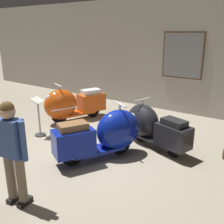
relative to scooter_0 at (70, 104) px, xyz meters
name	(u,v)px	position (x,y,z in m)	size (l,w,h in m)	color
ground_plane	(81,153)	(1.59, -1.37, -0.50)	(60.00, 60.00, 0.00)	gray
showroom_back_wall	(166,55)	(1.60, 2.71, 1.25)	(18.00, 0.24, 3.50)	#ADA89E
scooter_0	(70,104)	(0.00, 0.00, 0.00)	(1.14, 1.87, 1.10)	black
scooter_1	(105,134)	(2.13, -1.21, 0.00)	(1.29, 1.85, 1.11)	black
scooter_2	(151,126)	(2.63, -0.17, -0.03)	(1.75, 0.95, 1.03)	black
visitor_0	(12,147)	(1.96, -3.16, 0.42)	(0.53, 0.30, 1.59)	black
info_stanchion	(39,120)	(0.13, -1.22, -0.11)	(0.32, 0.38, 0.96)	#333338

